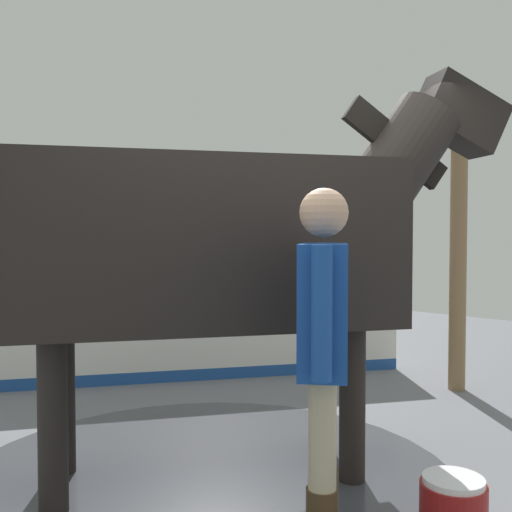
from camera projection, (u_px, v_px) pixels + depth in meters
ground_plane at (247, 493)px, 3.40m from camera, size 16.00×16.00×0.02m
wet_patch at (205, 476)px, 3.61m from camera, size 3.16×3.16×0.00m
barrier_wall at (170, 336)px, 5.92m from camera, size 2.80×4.27×1.03m
roof_post_near at (458, 249)px, 5.59m from camera, size 0.16×0.16×2.74m
horse at (224, 240)px, 3.59m from camera, size 2.28×3.19×2.60m
handler at (323, 341)px, 2.74m from camera, size 0.47×0.58×1.73m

